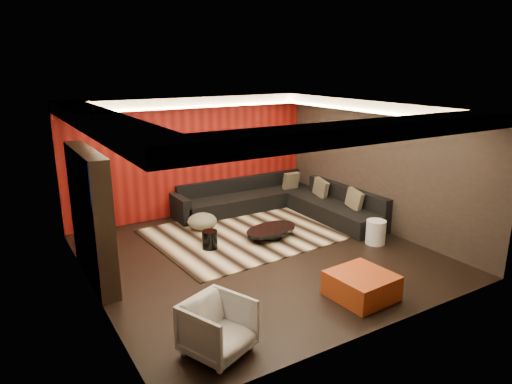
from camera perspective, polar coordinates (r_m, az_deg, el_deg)
floor at (r=8.74m, az=0.36°, el=-7.90°), size 6.00×6.00×0.02m
ceiling at (r=8.04m, az=0.39°, el=10.84°), size 6.00×6.00×0.02m
wall_back at (r=10.89m, az=-7.97°, el=4.50°), size 6.00×0.02×2.80m
wall_left at (r=7.24m, az=-20.40°, el=-2.12°), size 0.02×6.00×2.80m
wall_right at (r=10.14m, az=15.05°, el=3.27°), size 0.02×6.00×2.80m
red_feature_wall at (r=10.86m, az=-7.88°, el=4.46°), size 5.98×0.05×2.78m
soffit_back at (r=10.44m, az=-7.55°, el=11.18°), size 6.00×0.60×0.22m
soffit_front at (r=5.94m, az=14.29°, el=7.45°), size 6.00×0.60×0.22m
soffit_left at (r=7.03m, az=-18.92°, el=8.32°), size 0.60×4.80×0.22m
soffit_right at (r=9.73m, az=14.30°, el=10.52°), size 0.60×4.80×0.22m
cove_back at (r=10.14m, az=-6.73°, el=10.56°), size 4.80×0.08×0.04m
cove_front at (r=6.19m, az=12.00°, el=7.07°), size 4.80×0.08×0.04m
cove_left at (r=7.12m, az=-16.17°, el=7.90°), size 0.08×4.80×0.04m
cove_right at (r=9.50m, az=12.79°, el=9.95°), size 0.08×4.80×0.04m
tv_surround at (r=7.92m, az=-19.93°, el=-2.86°), size 0.30×2.00×2.20m
tv_screen at (r=7.85m, az=-19.03°, el=-0.26°), size 0.04×1.30×0.80m
tv_shelf at (r=8.07m, az=-18.55°, el=-5.38°), size 0.04×1.60×0.04m
rug at (r=9.83m, az=-0.85°, el=-5.04°), size 4.20×3.27×0.02m
coffee_table at (r=9.47m, az=1.90°, el=-5.13°), size 1.46×1.46×0.21m
drum_stool at (r=8.96m, az=-5.81°, el=-5.94°), size 0.31×0.31×0.36m
striped_pouf at (r=9.99m, az=-6.75°, el=-3.67°), size 0.78×0.78×0.35m
white_side_table at (r=9.48m, az=14.74°, el=-4.87°), size 0.50×0.50×0.49m
orange_ottoman at (r=7.37m, az=13.04°, el=-11.31°), size 0.94×0.94×0.39m
armchair at (r=5.90m, az=-4.80°, el=-16.52°), size 0.99×1.00×0.70m
sectional_sofa at (r=11.00m, az=2.98°, el=-1.37°), size 3.65×3.50×0.75m
throw_pillows at (r=10.97m, az=8.07°, el=0.39°), size 0.51×2.42×0.50m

